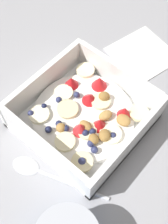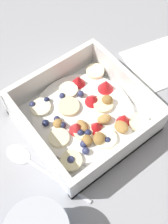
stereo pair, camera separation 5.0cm
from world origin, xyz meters
name	(u,v)px [view 1 (the left image)]	position (x,y,z in m)	size (l,w,h in m)	color
ground_plane	(86,123)	(0.00, 0.00, 0.00)	(2.40, 2.40, 0.00)	#9E9EA3
fruit_bowl	(85,115)	(0.00, -0.01, 0.02)	(0.21, 0.21, 0.07)	white
spoon	(40,171)	(0.12, 0.00, 0.00)	(0.08, 0.17, 0.01)	silver
folded_napkin	(143,53)	(-0.21, -0.02, 0.00)	(0.12, 0.12, 0.01)	white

